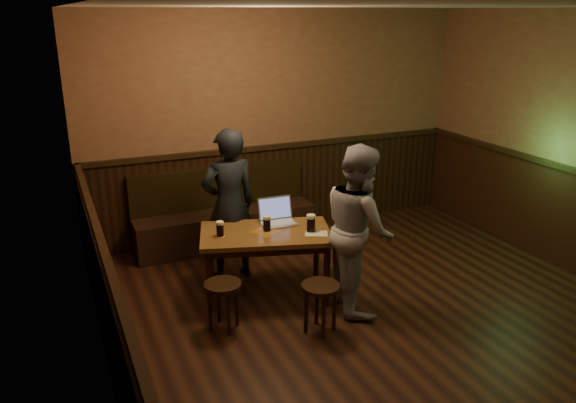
% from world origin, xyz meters
% --- Properties ---
extents(room, '(5.04, 6.04, 2.84)m').
position_xyz_m(room, '(0.00, 0.22, 1.20)').
color(room, black).
rests_on(room, ground).
extents(bench, '(2.20, 0.50, 0.95)m').
position_xyz_m(bench, '(-0.85, 2.75, 0.31)').
color(bench, black).
rests_on(bench, ground).
extents(pub_table, '(1.44, 1.07, 0.69)m').
position_xyz_m(pub_table, '(-0.85, 1.33, 0.60)').
color(pub_table, '#563418').
rests_on(pub_table, ground).
extents(stool_left, '(0.36, 0.36, 0.46)m').
position_xyz_m(stool_left, '(-1.45, 0.86, 0.37)').
color(stool_left, black).
rests_on(stool_left, ground).
extents(stool_right, '(0.41, 0.41, 0.47)m').
position_xyz_m(stool_right, '(-0.67, 0.47, 0.37)').
color(stool_right, black).
rests_on(stool_right, ground).
extents(pint_left, '(0.10, 0.10, 0.15)m').
position_xyz_m(pint_left, '(-1.30, 1.39, 0.76)').
color(pint_left, '#B42516').
rests_on(pint_left, pub_table).
extents(pint_mid, '(0.10, 0.10, 0.16)m').
position_xyz_m(pint_mid, '(-0.83, 1.33, 0.77)').
color(pint_mid, '#B42516').
rests_on(pint_mid, pub_table).
extents(pint_right, '(0.11, 0.11, 0.18)m').
position_xyz_m(pint_right, '(-0.44, 1.15, 0.78)').
color(pint_right, '#B42516').
rests_on(pint_right, pub_table).
extents(laptop, '(0.38, 0.31, 0.26)m').
position_xyz_m(laptop, '(-0.65, 1.51, 0.75)').
color(laptop, silver).
rests_on(laptop, pub_table).
extents(menu, '(0.26, 0.23, 0.00)m').
position_xyz_m(menu, '(-0.41, 1.08, 0.69)').
color(menu, silver).
rests_on(menu, pub_table).
extents(person_suit, '(0.62, 0.42, 1.65)m').
position_xyz_m(person_suit, '(-1.05, 1.86, 0.82)').
color(person_suit, black).
rests_on(person_suit, ground).
extents(person_grey, '(0.76, 0.90, 1.62)m').
position_xyz_m(person_grey, '(-0.12, 0.77, 0.81)').
color(person_grey, '#97979C').
rests_on(person_grey, ground).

